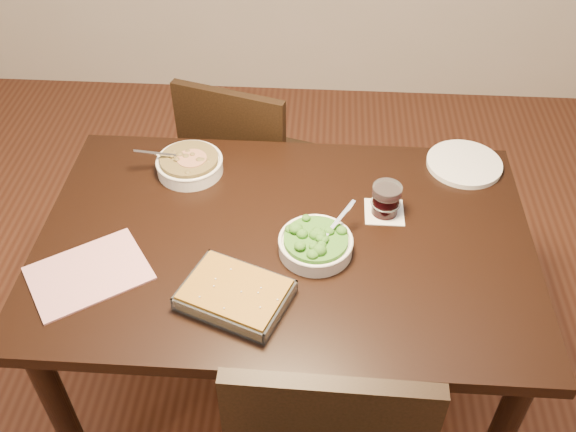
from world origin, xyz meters
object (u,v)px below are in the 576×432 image
Objects in this scene: wine_tumbler at (386,199)px; baking_dish at (235,295)px; table at (285,260)px; chair_far at (245,164)px; stew_bowl at (190,164)px; broccoli_bowl at (316,244)px; dinner_plate at (464,164)px.

baking_dish is at bearing -137.70° from wine_tumbler.
baking_dish is 3.31× the size of wine_tumbler.
chair_far reaches higher than table.
chair_far reaches higher than stew_bowl.
wine_tumbler is at bearing 23.05° from table.
chair_far reaches higher than wine_tumbler.
broccoli_bowl is 0.68× the size of baking_dish.
broccoli_bowl reaches higher than dinner_plate.
chair_far is (-0.75, 0.29, -0.27)m from dinner_plate.
stew_bowl reaches higher than baking_dish.
stew_bowl is at bearing 139.04° from table.
table is 0.29m from baking_dish.
stew_bowl is 1.08× the size of broccoli_bowl.
table is at bearing -156.95° from wine_tumbler.
wine_tumbler is (0.40, 0.36, 0.03)m from baking_dish.
baking_dish is 1.33× the size of dinner_plate.
dinner_plate is at bearing 5.44° from stew_bowl.
dinner_plate is 0.27× the size of chair_far.
table is 1.60× the size of chair_far.
broccoli_bowl is (0.41, -0.33, -0.00)m from stew_bowl.
table is at bearing -146.84° from dinner_plate.
chair_far reaches higher than broccoli_bowl.
wine_tumbler is at bearing -14.40° from stew_bowl.
stew_bowl reaches higher than table.
broccoli_bowl is 0.26m from wine_tumbler.
dinner_plate is at bearing 41.48° from broccoli_bowl.
stew_bowl is at bearing 165.60° from wine_tumbler.
baking_dish is at bearing 112.28° from chair_far.
chair_far is at bearing 158.66° from dinner_plate.
stew_bowl and broccoli_bowl have the same top height.
table is at bearing 86.63° from baking_dish.
stew_bowl is 0.73× the size of baking_dish.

